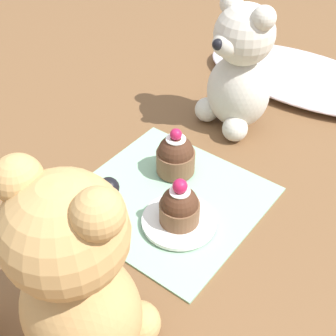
% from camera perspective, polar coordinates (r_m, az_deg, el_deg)
% --- Properties ---
extents(ground_plane, '(4.00, 4.00, 0.00)m').
position_cam_1_polar(ground_plane, '(0.62, -0.00, -3.89)').
color(ground_plane, brown).
extents(knitted_placemat, '(0.23, 0.22, 0.01)m').
position_cam_1_polar(knitted_placemat, '(0.62, -0.00, -3.69)').
color(knitted_placemat, '#8EBC99').
rests_on(knitted_placemat, ground_plane).
extents(tulle_cloth, '(0.36, 0.19, 0.03)m').
position_cam_1_polar(tulle_cloth, '(0.88, 15.94, 10.63)').
color(tulle_cloth, silver).
rests_on(tulle_cloth, ground_plane).
extents(teddy_bear_cream, '(0.12, 0.12, 0.20)m').
position_cam_1_polar(teddy_bear_cream, '(0.71, 8.65, 11.67)').
color(teddy_bear_cream, beige).
rests_on(teddy_bear_cream, ground_plane).
extents(teddy_bear_tan, '(0.13, 0.12, 0.23)m').
position_cam_1_polar(teddy_bear_tan, '(0.41, -10.97, -13.07)').
color(teddy_bear_tan, tan).
rests_on(teddy_bear_tan, ground_plane).
extents(cupcake_near_cream_bear, '(0.05, 0.05, 0.07)m').
position_cam_1_polar(cupcake_near_cream_bear, '(0.64, 0.93, 1.51)').
color(cupcake_near_cream_bear, brown).
rests_on(cupcake_near_cream_bear, knitted_placemat).
extents(saucer_plate, '(0.09, 0.09, 0.01)m').
position_cam_1_polar(saucer_plate, '(0.59, 1.37, -6.44)').
color(saucer_plate, white).
rests_on(saucer_plate, knitted_placemat).
extents(cupcake_near_tan_bear, '(0.05, 0.05, 0.07)m').
position_cam_1_polar(cupcake_near_tan_bear, '(0.57, 1.41, -4.70)').
color(cupcake_near_tan_bear, brown).
rests_on(cupcake_near_tan_bear, saucer_plate).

